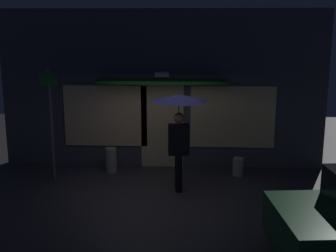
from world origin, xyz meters
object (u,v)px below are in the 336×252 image
street_sign_post (51,119)px  sidewalk_bollard_2 (238,167)px  person_with_umbrella (179,116)px  sidewalk_bollard (111,160)px

street_sign_post → sidewalk_bollard_2: bearing=7.8°
person_with_umbrella → sidewalk_bollard_2: bearing=-149.5°
sidewalk_bollard_2 → sidewalk_bollard: bearing=177.7°
person_with_umbrella → sidewalk_bollard: bearing=-41.7°
street_sign_post → person_with_umbrella: bearing=-9.2°
person_with_umbrella → sidewalk_bollard: 2.55m
sidewalk_bollard → street_sign_post: bearing=-149.5°
sidewalk_bollard → person_with_umbrella: bearing=-35.0°
sidewalk_bollard_2 → street_sign_post: bearing=-172.2°
person_with_umbrella → sidewalk_bollard_2: 2.35m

